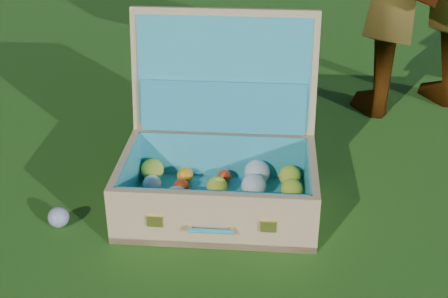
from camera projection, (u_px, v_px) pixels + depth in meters
ground at (249, 221)px, 1.91m from camera, size 60.00×60.00×0.00m
stray_ball at (59, 217)px, 1.87m from camera, size 0.06×0.06×0.06m
suitcase at (221, 154)px, 1.96m from camera, size 0.67×0.59×0.57m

